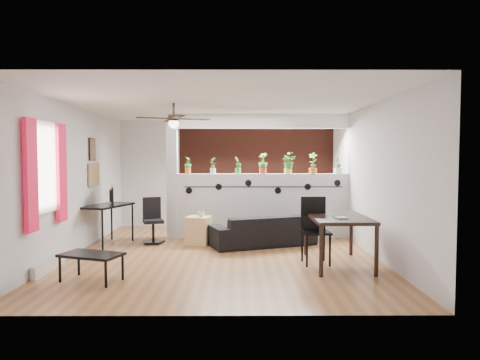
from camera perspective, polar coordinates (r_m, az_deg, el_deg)
The scene contains 28 objects.
room_shell at distance 7.50m, azimuth -2.37°, elevation 0.03°, with size 6.30×7.10×2.90m.
partition_wall at distance 9.06m, azimuth 3.07°, elevation -3.43°, with size 3.60×0.18×1.35m, color #BCBCC1.
ceiling_header at distance 9.03m, azimuth 3.10°, elevation 7.83°, with size 3.60×0.18×0.30m, color white.
pier_column at distance 9.10m, azimuth -9.02°, elevation 0.51°, with size 0.22×0.20×2.60m, color #BCBCC1.
brick_panel at distance 10.47m, azimuth 2.62°, elevation 0.87°, with size 3.90×0.05×2.60m, color #9D402D.
vine_decal at distance 8.92m, azimuth 3.11°, elevation -0.92°, with size 3.31×0.01×0.30m.
window_assembly at distance 6.90m, azimuth -24.52°, elevation 1.24°, with size 0.09×1.30×1.55m.
baseboard_heater at distance 7.07m, azimuth -24.15°, elevation -10.33°, with size 0.08×1.00×0.18m, color silver.
corkboard at distance 8.91m, azimuth -18.92°, elevation 0.66°, with size 0.03×0.60×0.45m, color olive.
framed_art at distance 8.86m, azimuth -19.09°, elevation 3.88°, with size 0.03×0.34×0.44m.
ceiling_fan at distance 7.29m, azimuth -8.83°, elevation 7.89°, with size 1.19×1.19×0.43m.
potted_plant_0 at distance 9.05m, azimuth -6.96°, elevation 2.04°, with size 0.14×0.17×0.36m.
potted_plant_1 at distance 9.00m, azimuth -3.63°, elevation 2.05°, with size 0.21×0.22×0.36m.
potted_plant_2 at distance 8.99m, azimuth -0.27°, elevation 2.06°, with size 0.22×0.22×0.36m.
potted_plant_3 at distance 9.00m, azimuth 3.08°, elevation 2.30°, with size 0.28×0.27×0.43m.
potted_plant_4 at distance 9.05m, azimuth 6.42°, elevation 2.35°, with size 0.28×0.30×0.45m.
potted_plant_5 at distance 9.12m, azimuth 9.71°, elevation 2.31°, with size 0.28×0.26×0.45m.
potted_plant_6 at distance 9.23m, azimuth 12.94°, elevation 2.38°, with size 0.26×0.30×0.48m.
sofa at distance 8.31m, azimuth 3.01°, elevation -6.76°, with size 1.91×0.75×0.56m, color black.
cube_shelf at distance 8.43m, azimuth -5.54°, elevation -6.70°, with size 0.44×0.39×0.54m, color tan.
cup at distance 8.38m, azimuth -5.21°, elevation -4.53°, with size 0.13×0.13×0.10m, color gray.
computer_desk at distance 8.64m, azimuth -17.30°, elevation -3.64°, with size 0.87×1.21×0.79m.
monitor at distance 8.76m, azimuth -17.03°, elevation -2.45°, with size 0.05×0.32×0.18m, color black.
office_chair at distance 8.64m, azimuth -11.55°, elevation -5.70°, with size 0.47×0.48×0.89m.
dining_table at distance 6.90m, azimuth 12.93°, elevation -5.35°, with size 0.87×1.43×0.78m.
book at distance 6.58m, azimuth 12.68°, elevation -4.93°, with size 0.16×0.22×0.02m, color gray.
folding_chair at distance 7.00m, azimuth 9.89°, elevation -5.79°, with size 0.45×0.45×1.06m.
coffee_table at distance 6.26m, azimuth -19.20°, elevation -9.59°, with size 0.92×0.70×0.38m.
Camera 1 is at (0.28, -7.48, 1.69)m, focal length 32.00 mm.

